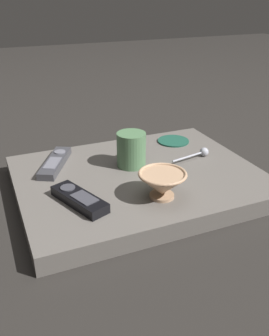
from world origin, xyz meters
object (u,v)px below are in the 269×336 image
object	(u,v)px
tv_remote_far	(79,199)
tv_remote_near	(55,163)
cereal_bowl	(161,184)
teaspoon	(201,153)
drink_coaster	(173,141)
coffee_mug	(130,150)

from	to	relation	value
tv_remote_far	tv_remote_near	bearing A→B (deg)	-87.93
cereal_bowl	teaspoon	size ratio (longest dim) A/B	0.88
cereal_bowl	tv_remote_far	bearing A→B (deg)	-14.38
cereal_bowl	drink_coaster	distance (m)	0.38
tv_remote_near	teaspoon	bearing A→B (deg)	165.43
cereal_bowl	teaspoon	distance (m)	0.29
cereal_bowl	tv_remote_far	distance (m)	0.20
teaspoon	drink_coaster	bearing A→B (deg)	-81.98
tv_remote_far	drink_coaster	xyz separation A→B (m)	(-0.40, -0.27, -0.01)
teaspoon	tv_remote_far	xyz separation A→B (m)	(0.43, 0.12, -0.00)
teaspoon	drink_coaster	distance (m)	0.15
tv_remote_far	drink_coaster	size ratio (longest dim) A/B	1.66
coffee_mug	tv_remote_far	xyz separation A→B (m)	(0.20, 0.15, -0.04)
coffee_mug	drink_coaster	world-z (taller)	coffee_mug
tv_remote_near	tv_remote_far	distance (m)	0.24
coffee_mug	tv_remote_near	bearing A→B (deg)	-22.22
teaspoon	drink_coaster	xyz separation A→B (m)	(0.02, -0.14, -0.01)
teaspoon	tv_remote_near	world-z (taller)	teaspoon
drink_coaster	tv_remote_far	bearing A→B (deg)	33.48
teaspoon	coffee_mug	bearing A→B (deg)	-7.16
tv_remote_near	tv_remote_far	xyz separation A→B (m)	(-0.01, 0.24, 0.00)
drink_coaster	cereal_bowl	bearing A→B (deg)	56.79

